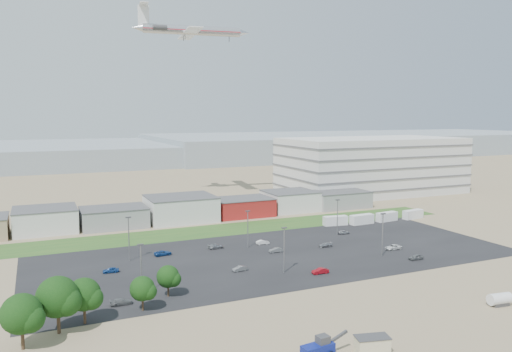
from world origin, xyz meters
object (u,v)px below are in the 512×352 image
box_trailer_a (335,221)px  parked_car_11 (263,242)px  parked_car_0 (393,247)px  parked_car_4 (240,269)px  portable_shed (372,345)px  storage_tank_nw (500,299)px  parked_car_5 (111,270)px  parked_car_2 (416,257)px  parked_car_7 (276,250)px  parked_car_12 (325,245)px  parked_car_10 (121,302)px  tree_far_left (21,318)px  airliner (192,30)px  telehandler (318,348)px  parked_car_6 (216,246)px  parked_car_13 (320,271)px  parked_car_8 (344,232)px  parked_car_9 (163,253)px

box_trailer_a → parked_car_11: bearing=-150.7°
parked_car_0 → parked_car_4: (-43.79, -0.50, -0.05)m
portable_shed → parked_car_11: portable_shed is taller
storage_tank_nw → parked_car_5: bearing=141.9°
storage_tank_nw → parked_car_2: bearing=77.6°
parked_car_7 → storage_tank_nw: bearing=27.3°
parked_car_5 → parked_car_12: 55.77m
storage_tank_nw → box_trailer_a: 71.11m
portable_shed → parked_car_10: (-30.97, 34.61, -0.68)m
tree_far_left → parked_car_5: 37.27m
airliner → portable_shed: bearing=-89.0°
portable_shed → telehandler: telehandler is taller
parked_car_6 → parked_car_2: bearing=-127.7°
storage_tank_nw → parked_car_13: storage_tank_nw is taller
parked_car_12 → parked_car_6: bearing=-109.2°
box_trailer_a → parked_car_11: box_trailer_a is taller
telehandler → tree_far_left: 44.33m
tree_far_left → parked_car_11: bearing=35.1°
telehandler → parked_car_2: size_ratio=2.07×
airliner → parked_car_10: 137.43m
parked_car_8 → parked_car_13: 39.22m
telehandler → parked_car_0: telehandler is taller
parked_car_10 → parked_car_11: parked_car_10 is taller
parked_car_6 → parked_car_10: parked_car_6 is taller
parked_car_4 → parked_car_11: (14.63, 19.36, 0.01)m
parked_car_9 → parked_car_12: 42.88m
storage_tank_nw → parked_car_5: size_ratio=1.21×
telehandler → parked_car_10: 39.92m
parked_car_8 → parked_car_10: 75.78m
parked_car_5 → parked_car_2: bearing=79.7°
parked_car_0 → parked_car_13: (-28.14, -9.59, 0.00)m
portable_shed → parked_car_5: portable_shed is taller
telehandler → parked_car_10: telehandler is taller
parked_car_7 → parked_car_13: (1.33, -19.75, 0.04)m
parked_car_4 → parked_car_13: (15.65, -9.09, 0.05)m
tree_far_left → parked_car_9: bearing=53.1°
parked_car_6 → storage_tank_nw: bearing=-151.6°
parked_car_2 → parked_car_12: bearing=-144.5°
parked_car_2 → parked_car_10: size_ratio=0.92×
tree_far_left → airliner: bearing=62.1°
box_trailer_a → parked_car_5: (-73.03, -20.94, -0.87)m
parked_car_7 → parked_car_5: bearing=-86.7°
box_trailer_a → parked_car_7: box_trailer_a is taller
portable_shed → parked_car_0: portable_shed is taller
parked_car_4 → parked_car_9: parked_car_9 is taller
parked_car_6 → parked_car_10: (-29.25, -30.14, -0.02)m
box_trailer_a → parked_car_6: 46.14m
parked_car_2 → parked_car_8: parked_car_2 is taller
parked_car_2 → portable_shed: bearing=-48.9°
parked_car_0 → parked_car_7: bearing=-109.4°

